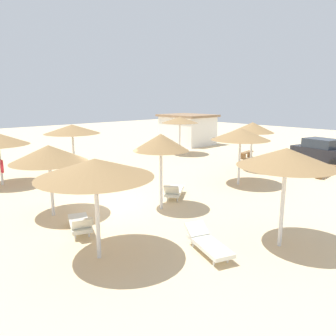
% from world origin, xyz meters
% --- Properties ---
extents(ground_plane, '(80.00, 80.00, 0.00)m').
position_xyz_m(ground_plane, '(0.00, 0.00, 0.00)').
color(ground_plane, beige).
extents(parasol_1, '(2.83, 2.83, 3.04)m').
position_xyz_m(parasol_1, '(6.48, 1.67, 2.75)').
color(parasol_1, silver).
rests_on(parasol_1, ground).
extents(parasol_2, '(2.83, 2.83, 2.74)m').
position_xyz_m(parasol_2, '(-0.77, -2.32, 2.41)').
color(parasol_2, silver).
rests_on(parasol_2, ground).
extents(parasol_3, '(2.20, 2.20, 3.08)m').
position_xyz_m(parasol_3, '(1.51, 1.23, 2.73)').
color(parasol_3, silver).
rests_on(parasol_3, ground).
extents(parasol_4, '(3.14, 3.14, 2.95)m').
position_xyz_m(parasol_4, '(-6.28, 1.39, 2.68)').
color(parasol_4, silver).
rests_on(parasol_4, ground).
extents(parasol_5, '(3.19, 3.19, 2.87)m').
position_xyz_m(parasol_5, '(3.38, -2.79, 2.60)').
color(parasol_5, silver).
rests_on(parasol_5, ground).
extents(parasol_6, '(2.98, 2.98, 2.93)m').
position_xyz_m(parasol_6, '(1.41, 6.71, 2.63)').
color(parasol_6, silver).
rests_on(parasol_6, ground).
extents(parasol_7, '(2.61, 2.61, 2.98)m').
position_xyz_m(parasol_7, '(-0.05, 10.03, 2.66)').
color(parasol_7, silver).
rests_on(parasol_7, ground).
extents(parasol_8, '(2.89, 2.89, 2.96)m').
position_xyz_m(parasol_8, '(-7.16, 10.88, 2.71)').
color(parasol_8, silver).
rests_on(parasol_8, ground).
extents(lounger_1, '(2.01, 1.24, 0.66)m').
position_xyz_m(lounger_1, '(5.26, -0.30, 0.31)').
color(lounger_1, silver).
rests_on(lounger_1, ground).
extents(lounger_2, '(1.96, 1.27, 0.79)m').
position_xyz_m(lounger_2, '(1.41, -2.33, 0.32)').
color(lounger_2, silver).
rests_on(lounger_2, ground).
extents(lounger_3, '(1.62, 1.87, 0.79)m').
position_xyz_m(lounger_3, '(0.79, 2.64, 0.32)').
color(lounger_3, silver).
rests_on(lounger_3, ground).
extents(bench_0, '(1.54, 0.60, 0.49)m').
position_xyz_m(bench_0, '(3.64, 12.91, 0.35)').
color(bench_0, brown).
rests_on(bench_0, ground).
extents(bench_1, '(0.51, 1.53, 0.49)m').
position_xyz_m(bench_1, '(3.75, 11.49, 0.35)').
color(bench_1, brown).
rests_on(bench_1, ground).
extents(bench_2, '(0.62, 1.54, 0.49)m').
position_xyz_m(bench_2, '(-2.53, 13.32, 0.35)').
color(bench_2, brown).
rests_on(bench_2, ground).
extents(parked_car, '(4.24, 2.54, 1.72)m').
position_xyz_m(parked_car, '(2.16, 15.26, 0.82)').
color(parked_car, black).
rests_on(parked_car, ground).
extents(beach_cabana, '(4.79, 3.96, 2.85)m').
position_xyz_m(beach_cabana, '(-10.63, 15.36, 1.44)').
color(beach_cabana, white).
rests_on(beach_cabana, ground).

